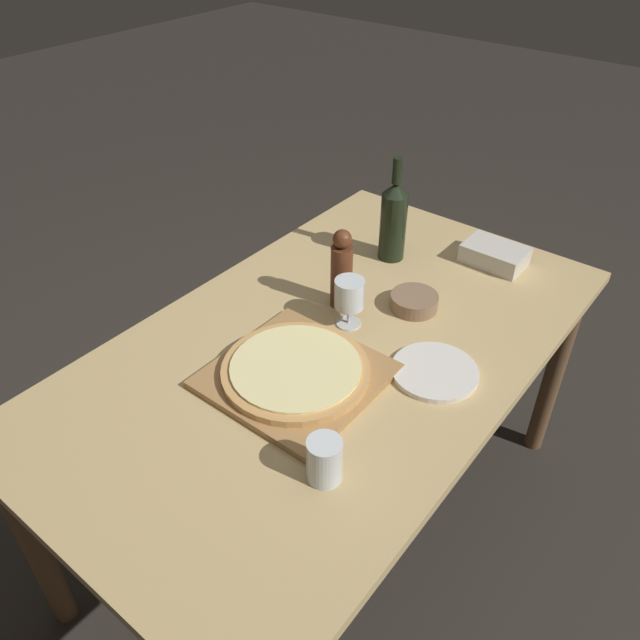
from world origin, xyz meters
TOP-DOWN VIEW (x-y plane):
  - ground_plane at (0.00, 0.00)m, footprint 12.00×12.00m
  - dining_table at (0.00, 0.00)m, footprint 0.90×1.54m
  - cutting_board at (0.01, -0.16)m, footprint 0.37×0.37m
  - pizza at (0.01, -0.16)m, footprint 0.35×0.35m
  - wine_bottle at (-0.11, 0.44)m, footprint 0.08×0.08m
  - pepper_mill at (-0.08, 0.15)m, footprint 0.06×0.06m
  - wine_glass at (-0.01, 0.09)m, footprint 0.08×0.08m
  - small_bowl at (0.08, 0.26)m, footprint 0.13×0.13m
  - drinking_tumbler at (0.24, -0.34)m, footprint 0.07×0.07m
  - dinner_plate at (0.26, 0.06)m, footprint 0.21×0.21m
  - food_container at (0.15, 0.61)m, footprint 0.18×0.12m

SIDE VIEW (x-z plane):
  - ground_plane at x=0.00m, z-range 0.00..0.00m
  - dining_table at x=0.00m, z-range 0.28..1.02m
  - dinner_plate at x=0.26m, z-range 0.73..0.75m
  - cutting_board at x=0.01m, z-range 0.73..0.75m
  - small_bowl at x=0.08m, z-range 0.73..0.78m
  - food_container at x=0.15m, z-range 0.73..0.79m
  - pizza at x=0.01m, z-range 0.75..0.78m
  - drinking_tumbler at x=0.24m, z-range 0.73..0.83m
  - wine_glass at x=-0.01m, z-range 0.76..0.90m
  - pepper_mill at x=-0.08m, z-range 0.73..0.96m
  - wine_bottle at x=-0.11m, z-range 0.70..1.02m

